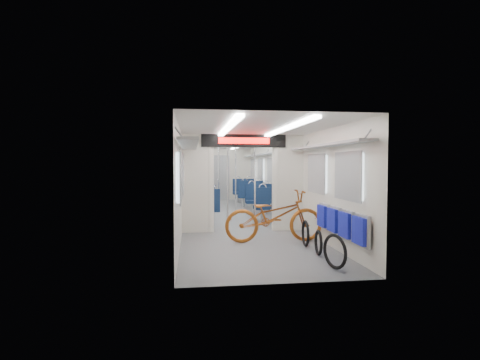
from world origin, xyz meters
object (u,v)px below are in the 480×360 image
(bike_hoop_b, at_px, (318,244))
(stanchion_far_left, at_px, (218,178))
(seat_bay_far_right, at_px, (247,191))
(seat_bay_far_left, at_px, (199,192))
(seat_bay_near_right, at_px, (264,200))
(bike_hoop_c, at_px, (305,235))
(stanchion_near_left, at_px, (228,182))
(seat_bay_near_left, at_px, (202,202))
(stanchion_near_right, at_px, (255,182))
(bike_hoop_a, at_px, (335,253))
(stanchion_far_right, at_px, (236,178))
(bicycle, at_px, (274,216))
(flip_bench, at_px, (340,222))

(bike_hoop_b, bearing_deg, stanchion_far_left, 101.58)
(seat_bay_far_right, bearing_deg, seat_bay_far_left, -173.01)
(seat_bay_near_right, bearing_deg, seat_bay_far_right, 90.00)
(bike_hoop_c, distance_m, stanchion_near_left, 2.83)
(seat_bay_near_left, bearing_deg, stanchion_near_left, -65.16)
(seat_bay_far_right, bearing_deg, stanchion_near_left, -103.61)
(bike_hoop_b, bearing_deg, stanchion_near_left, 113.19)
(seat_bay_far_right, height_order, stanchion_near_right, stanchion_near_right)
(bike_hoop_c, bearing_deg, seat_bay_near_right, 90.44)
(bike_hoop_a, xyz_separation_m, stanchion_near_left, (-1.27, 3.91, 0.90))
(seat_bay_far_left, height_order, stanchion_near_right, stanchion_near_right)
(seat_bay_far_right, distance_m, stanchion_far_right, 2.37)
(stanchion_far_right, bearing_deg, seat_bay_near_right, -63.10)
(seat_bay_far_right, distance_m, stanchion_near_left, 5.41)
(bicycle, distance_m, bike_hoop_c, 0.78)
(seat_bay_near_right, bearing_deg, stanchion_near_left, -127.43)
(flip_bench, distance_m, bike_hoop_b, 0.53)
(stanchion_near_left, height_order, stanchion_far_left, same)
(seat_bay_near_left, xyz_separation_m, stanchion_near_right, (1.28, -1.44, 0.62))
(stanchion_near_right, distance_m, stanchion_far_left, 3.50)
(bike_hoop_a, xyz_separation_m, bike_hoop_b, (0.04, 0.86, -0.05))
(bike_hoop_c, bearing_deg, stanchion_near_left, 118.97)
(bicycle, bearing_deg, bike_hoop_a, -166.87)
(bike_hoop_c, height_order, seat_bay_far_right, seat_bay_far_right)
(stanchion_far_left, height_order, stanchion_far_right, same)
(stanchion_near_right, bearing_deg, bicycle, -86.25)
(bike_hoop_a, xyz_separation_m, bike_hoop_c, (0.03, 1.57, -0.01))
(flip_bench, distance_m, stanchion_far_left, 6.63)
(bike_hoop_b, relative_size, stanchion_far_left, 0.20)
(flip_bench, distance_m, bike_hoop_a, 0.98)
(bike_hoop_b, height_order, seat_bay_near_left, seat_bay_near_left)
(flip_bench, distance_m, seat_bay_near_right, 4.76)
(flip_bench, relative_size, seat_bay_far_right, 1.00)
(stanchion_near_right, relative_size, stanchion_far_right, 1.00)
(bike_hoop_c, distance_m, seat_bay_far_left, 7.59)
(seat_bay_near_left, distance_m, seat_bay_near_right, 1.90)
(seat_bay_near_right, distance_m, stanchion_far_right, 1.68)
(flip_bench, relative_size, seat_bay_near_right, 1.05)
(bike_hoop_c, relative_size, stanchion_far_left, 0.22)
(stanchion_near_right, xyz_separation_m, stanchion_far_right, (-0.11, 3.18, 0.00))
(seat_bay_near_left, xyz_separation_m, seat_bay_far_right, (1.87, 3.92, 0.02))
(seat_bay_far_left, xyz_separation_m, stanchion_far_right, (1.16, -1.95, 0.59))
(seat_bay_near_left, bearing_deg, flip_bench, -62.49)
(seat_bay_far_left, xyz_separation_m, seat_bay_far_right, (1.87, 0.23, -0.01))
(flip_bench, relative_size, seat_bay_near_left, 1.07)
(bike_hoop_a, relative_size, seat_bay_near_right, 0.27)
(bike_hoop_c, relative_size, stanchion_near_right, 0.22)
(bike_hoop_c, xyz_separation_m, seat_bay_far_right, (-0.03, 7.57, 0.31))
(bike_hoop_a, height_order, bike_hoop_b, bike_hoop_a)
(stanchion_near_left, height_order, stanchion_near_right, same)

